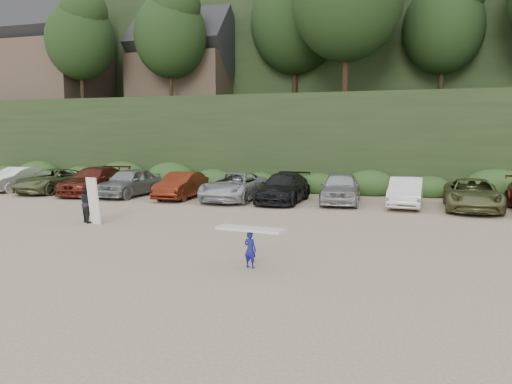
% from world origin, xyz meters
% --- Properties ---
extents(ground, '(120.00, 120.00, 0.00)m').
position_xyz_m(ground, '(0.00, 0.00, 0.00)').
color(ground, tan).
rests_on(ground, ground).
extents(hillside_backdrop, '(90.00, 41.50, 28.00)m').
position_xyz_m(hillside_backdrop, '(-0.26, 35.93, 11.22)').
color(hillside_backdrop, black).
rests_on(hillside_backdrop, ground).
extents(parked_cars, '(34.01, 5.83, 1.60)m').
position_xyz_m(parked_cars, '(-3.30, 9.87, 0.75)').
color(parked_cars, '#9F9FA3').
rests_on(parked_cars, ground).
extents(child_surfer, '(1.82, 0.70, 1.06)m').
position_xyz_m(child_surfer, '(2.49, -2.85, 0.72)').
color(child_surfer, navy).
rests_on(child_surfer, ground).
extents(adult_surfer, '(1.22, 0.95, 1.83)m').
position_xyz_m(adult_surfer, '(-5.71, 1.73, 0.79)').
color(adult_surfer, black).
rests_on(adult_surfer, ground).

